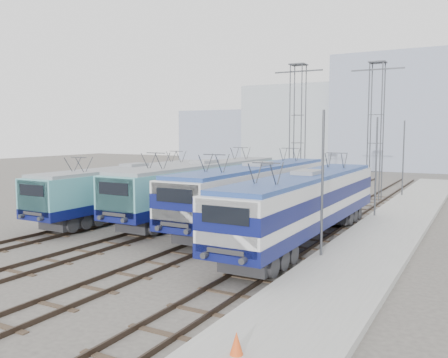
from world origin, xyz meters
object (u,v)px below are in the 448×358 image
mast_mid (376,169)px  locomotive_far_right (306,200)px  catenary_tower_west (298,125)px  catenary_tower_east (376,124)px  locomotive_far_left (133,186)px  mast_front (322,187)px  locomotive_center_left (203,184)px  safety_cone (236,343)px  mast_rear (403,160)px  locomotive_center_right (257,188)px

mast_mid → locomotive_far_right: bearing=-101.8°
catenary_tower_west → catenary_tower_east: 6.80m
locomotive_far_left → catenary_tower_east: 21.99m
catenary_tower_east → mast_front: bearing=-84.5°
locomotive_center_left → safety_cone: bearing=-56.2°
locomotive_far_right → mast_front: 3.82m
mast_rear → mast_mid: bearing=-90.0°
locomotive_center_left → locomotive_far_right: size_ratio=1.02×
locomotive_center_right → catenary_tower_east: (4.25, 15.48, 4.25)m
mast_front → locomotive_center_right: bearing=134.2°
catenary_tower_west → mast_front: size_ratio=1.71×
locomotive_center_left → safety_cone: locomotive_center_left is taller
mast_front → safety_cone: bearing=-84.0°
mast_mid → mast_rear: bearing=90.0°
locomotive_center_left → safety_cone: 21.57m
locomotive_far_left → catenary_tower_west: 17.02m
locomotive_far_left → mast_mid: size_ratio=2.49×
locomotive_center_left → catenary_tower_west: size_ratio=1.55×
locomotive_center_left → mast_rear: mast_rear is taller
locomotive_center_right → catenary_tower_west: (-2.25, 13.48, 4.25)m
locomotive_center_left → mast_front: bearing=-33.6°
locomotive_center_right → mast_rear: 18.63m
mast_front → catenary_tower_east: bearing=95.5°
locomotive_far_left → safety_cone: size_ratio=28.71×
locomotive_far_left → locomotive_center_right: size_ratio=0.93×
catenary_tower_east → catenary_tower_west: bearing=-162.9°
locomotive_far_left → locomotive_center_right: locomotive_center_right is taller
catenary_tower_east → safety_cone: (3.22, -32.66, -6.04)m
locomotive_far_right → locomotive_center_left: bearing=155.7°
locomotive_far_right → safety_cone: bearing=-77.9°
locomotive_far_right → locomotive_center_right: bearing=143.0°
catenary_tower_west → locomotive_far_right: bearing=-68.2°
locomotive_far_left → locomotive_center_right: (9.00, 1.49, 0.22)m
locomotive_center_left → safety_cone: size_ratio=30.70×
mast_front → mast_mid: bearing=90.0°
locomotive_center_right → mast_rear: bearing=70.0°
locomotive_center_right → locomotive_far_right: size_ratio=1.03×
locomotive_far_left → locomotive_far_right: size_ratio=0.95×
locomotive_center_left → locomotive_center_right: bearing=-8.6°
catenary_tower_west → safety_cone: bearing=-72.4°
mast_mid → safety_cone: size_ratio=11.52×
mast_front → mast_mid: size_ratio=1.00×
mast_front → safety_cone: mast_front is taller
locomotive_far_left → locomotive_center_left: 5.00m
locomotive_center_right → catenary_tower_east: catenary_tower_east is taller
catenary_tower_east → mast_rear: bearing=43.6°
catenary_tower_east → safety_cone: size_ratio=19.74×
locomotive_center_left → locomotive_far_right: 9.88m
locomotive_center_right → catenary_tower_east: bearing=74.6°
locomotive_center_left → locomotive_center_right: (4.50, -0.68, 0.08)m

